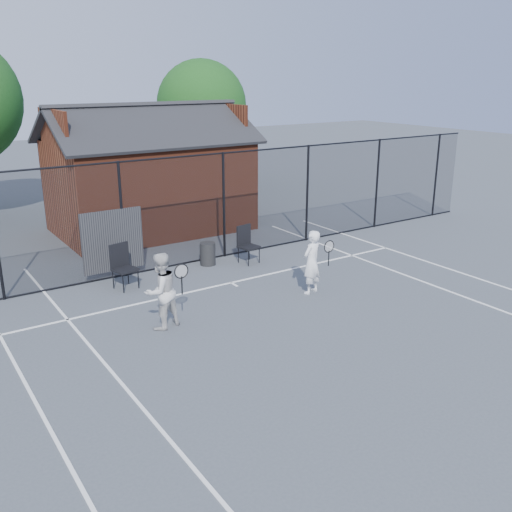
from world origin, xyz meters
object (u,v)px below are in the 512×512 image
clubhouse (150,182)px  chair_left (125,268)px  waste_bin (208,254)px  player_front (312,262)px  chair_right (249,245)px  player_back (161,291)px

clubhouse → chair_left: size_ratio=5.98×
chair_left → waste_bin: size_ratio=1.74×
clubhouse → player_front: 7.72m
clubhouse → chair_right: 5.08m
clubhouse → chair_right: bearing=-81.3°
chair_right → waste_bin: 1.16m
clubhouse → player_back: bearing=-112.2°
player_front → chair_right: 2.75m
clubhouse → chair_right: (0.75, -4.90, -1.09)m
chair_left → chair_right: (3.60, 0.00, -0.03)m
player_back → chair_left: (0.21, 2.58, -0.27)m
chair_left → chair_right: bearing=-12.6°
player_front → player_back: 3.82m
player_front → waste_bin: player_front is taller
player_back → chair_right: (3.81, 2.58, -0.30)m
player_back → chair_left: 2.60m
clubhouse → chair_left: 5.77m
player_front → chair_left: 4.54m
player_front → chair_right: player_front is taller
player_front → chair_right: (-0.01, 2.74, -0.26)m
clubhouse → chair_left: (-2.85, -4.90, -1.06)m
clubhouse → player_front: clubhouse is taller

